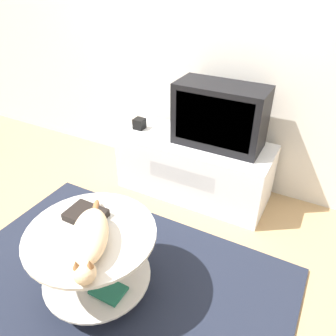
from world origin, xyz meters
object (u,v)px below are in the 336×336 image
dvd_box (86,215)px  cat (90,238)px  tv (220,116)px  speaker (139,124)px

dvd_box → cat: cat is taller
dvd_box → tv: bearing=74.1°
dvd_box → speaker: bearing=107.7°
dvd_box → cat: size_ratio=0.40×
speaker → dvd_box: bearing=-72.3°
tv → cat: bearing=-96.9°
speaker → cat: (0.53, -1.28, 0.02)m
tv → cat: 1.36m
speaker → cat: size_ratio=0.17×
speaker → cat: cat is taller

